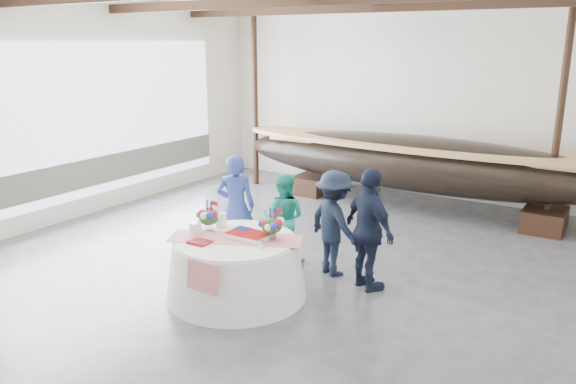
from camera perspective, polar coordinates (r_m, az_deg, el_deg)
The scene contains 12 objects.
floor at distance 9.17m, azimuth -2.39°, elevation -8.08°, with size 10.00×12.00×0.01m, color #3D3D42.
wall_back at distance 13.84m, azimuth 12.02°, elevation 9.15°, with size 10.00×0.02×4.50m, color silver.
wall_left at distance 12.09m, azimuth -22.53°, elevation 7.52°, with size 0.02×12.00×4.50m, color silver.
pavilion_structure at distance 9.10m, azimuth 0.35°, elevation 17.59°, with size 9.80×11.76×4.50m.
open_bay at distance 12.70m, azimuth -18.53°, elevation 6.27°, with size 0.03×7.00×3.20m.
longboat_display at distance 12.49m, azimuth 13.07°, elevation 2.89°, with size 8.76×1.75×1.64m.
banquet_table at distance 8.24m, azimuth -5.29°, elevation -7.60°, with size 2.05×2.05×0.88m.
tabletop_items at distance 8.17m, azimuth -5.25°, elevation -3.40°, with size 1.95×1.30×0.40m.
guest_woman_blue at distance 9.53m, azimuth -5.33°, elevation -1.47°, with size 0.66×0.43×1.80m, color navy.
guest_woman_teal at distance 9.32m, azimuth -0.46°, elevation -2.67°, with size 0.74×0.58×1.52m, color teal.
guest_man_left at distance 8.83m, azimuth 4.75°, elevation -3.18°, with size 1.09×0.63×1.69m, color black.
guest_man_right at distance 8.32m, azimuth 8.27°, elevation -3.84°, with size 1.09×0.45×1.86m, color black.
Camera 1 is at (4.84, -6.90, 3.61)m, focal length 35.00 mm.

